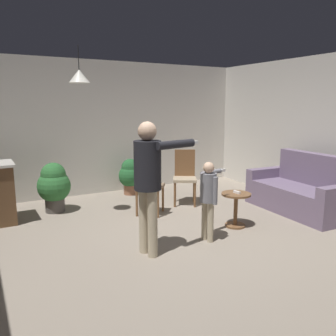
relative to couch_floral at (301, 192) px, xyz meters
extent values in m
plane|color=gray|center=(-2.53, -0.22, -0.33)|extent=(7.68, 7.68, 0.00)
cube|color=beige|center=(-2.53, 2.98, 1.02)|extent=(6.40, 0.10, 2.70)
cube|color=slate|center=(-0.06, 0.00, -0.11)|extent=(0.94, 1.49, 0.45)
cube|color=slate|center=(0.27, -0.02, 0.39)|extent=(0.30, 1.45, 0.55)
cube|color=slate|center=(0.00, 0.81, -0.02)|extent=(0.86, 0.24, 0.63)
cylinder|color=brown|center=(0.32, 0.78, -0.30)|extent=(0.05, 0.05, 0.06)
cylinder|color=brown|center=(-0.43, -0.77, -0.30)|extent=(0.05, 0.05, 0.06)
cylinder|color=brown|center=(-0.33, 0.82, -0.30)|extent=(0.05, 0.05, 0.06)
cylinder|color=brown|center=(-1.49, -0.06, 0.17)|extent=(0.44, 0.44, 0.03)
cylinder|color=brown|center=(-1.49, -0.06, -0.09)|extent=(0.06, 0.06, 0.49)
cylinder|color=brown|center=(-1.49, -0.06, -0.32)|extent=(0.31, 0.31, 0.03)
cylinder|color=tan|center=(-3.10, -0.23, 0.08)|extent=(0.12, 0.12, 0.83)
cylinder|color=tan|center=(-3.06, -0.39, 0.08)|extent=(0.12, 0.12, 0.83)
cylinder|color=black|center=(-3.08, -0.31, 0.79)|extent=(0.33, 0.33, 0.59)
sphere|color=#D8AD8C|center=(-3.08, -0.31, 1.19)|extent=(0.22, 0.22, 0.22)
cylinder|color=black|center=(-3.12, -0.12, 0.76)|extent=(0.10, 0.10, 0.55)
cylinder|color=black|center=(-2.77, -0.44, 1.03)|extent=(0.56, 0.21, 0.10)
cube|color=white|center=(-2.47, -0.38, 1.03)|extent=(0.13, 0.06, 0.04)
cylinder|color=tan|center=(-2.20, -0.25, -0.06)|extent=(0.08, 0.08, 0.55)
cylinder|color=tan|center=(-2.18, -0.36, -0.06)|extent=(0.08, 0.08, 0.55)
cylinder|color=slate|center=(-2.19, -0.31, 0.41)|extent=(0.22, 0.22, 0.39)
sphere|color=#D8AD8C|center=(-2.19, -0.31, 0.68)|extent=(0.15, 0.15, 0.15)
cylinder|color=slate|center=(-2.03, -0.15, 0.58)|extent=(0.37, 0.13, 0.06)
cube|color=white|center=(-1.82, -0.11, 0.58)|extent=(0.13, 0.06, 0.04)
cylinder|color=slate|center=(-2.17, -0.43, 0.39)|extent=(0.06, 0.06, 0.37)
cylinder|color=brown|center=(-2.60, 1.12, -0.11)|extent=(0.04, 0.04, 0.45)
cylinder|color=brown|center=(-2.33, 0.88, -0.11)|extent=(0.04, 0.04, 0.45)
cylinder|color=brown|center=(-2.36, 1.39, -0.11)|extent=(0.04, 0.04, 0.45)
cylinder|color=brown|center=(-2.09, 1.15, -0.11)|extent=(0.04, 0.04, 0.45)
cube|color=#7F664C|center=(-2.34, 1.13, 0.14)|extent=(0.59, 0.59, 0.05)
cube|color=brown|center=(-2.47, 0.99, 0.42)|extent=(0.31, 0.28, 0.50)
cylinder|color=brown|center=(-1.29, 1.39, -0.11)|extent=(0.04, 0.04, 0.45)
cylinder|color=brown|center=(-1.60, 1.58, -0.11)|extent=(0.04, 0.04, 0.45)
cylinder|color=brown|center=(-1.47, 1.08, -0.11)|extent=(0.04, 0.04, 0.45)
cylinder|color=brown|center=(-1.78, 1.27, -0.11)|extent=(0.04, 0.04, 0.45)
cube|color=tan|center=(-1.53, 1.33, 0.14)|extent=(0.58, 0.58, 0.05)
cube|color=brown|center=(-1.44, 1.49, 0.42)|extent=(0.34, 0.23, 0.50)
cylinder|color=#4C4742|center=(-3.73, 2.05, -0.20)|extent=(0.33, 0.33, 0.26)
sphere|color=#2D6B33|center=(-3.73, 2.05, 0.12)|extent=(0.56, 0.56, 0.56)
sphere|color=#2D6B33|center=(-3.73, 2.05, 0.32)|extent=(0.42, 0.42, 0.42)
cylinder|color=brown|center=(-2.12, 2.51, -0.22)|extent=(0.28, 0.28, 0.22)
sphere|color=#235B2D|center=(-2.12, 2.51, 0.06)|extent=(0.48, 0.48, 0.48)
sphere|color=#235B2D|center=(-2.12, 2.51, 0.22)|extent=(0.36, 0.36, 0.36)
cube|color=white|center=(-1.49, -0.07, 0.21)|extent=(0.04, 0.13, 0.04)
cone|color=silver|center=(-3.38, 1.40, 1.92)|extent=(0.32, 0.32, 0.20)
cylinder|color=black|center=(-3.38, 1.40, 2.19)|extent=(0.01, 0.01, 0.36)
camera|label=1|loc=(-4.85, -3.96, 1.50)|focal=37.17mm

